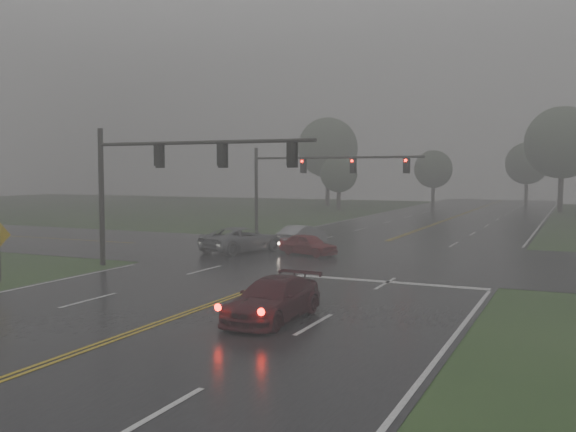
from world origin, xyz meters
The scene contains 16 objects.
ground centered at (0.00, 0.00, 0.00)m, with size 180.00×180.00×0.00m, color #29471E.
main_road centered at (0.00, 20.00, 0.00)m, with size 18.00×160.00×0.02m, color black.
cross_street centered at (0.00, 22.00, 0.00)m, with size 120.00×14.00×0.02m, color black.
stop_bar centered at (4.50, 14.40, 0.00)m, with size 8.50×0.50×0.01m, color silver.
sedan_maroon centered at (3.05, 6.05, 0.00)m, with size 1.87×4.59×1.33m, color #3F0B13.
sedan_red centered at (-2.09, 21.20, 0.00)m, with size 1.44×3.58×1.22m, color maroon.
sedan_silver centered at (-4.20, 25.27, 0.00)m, with size 1.39×3.99×1.32m, color #999AA0.
car_grey centered at (-6.20, 20.92, 0.00)m, with size 2.45×5.32×1.48m, color slate.
signal_gantry_near centered at (-6.59, 13.40, 4.86)m, with size 11.88×0.30×6.95m.
signal_gantry_far centered at (-6.19, 30.45, 4.62)m, with size 12.76×0.33×6.53m.
sign_diamond_west centered at (-10.78, 7.56, 1.76)m, with size 1.07×0.26×2.61m.
tree_nw_a centered at (-15.50, 62.88, 4.43)m, with size 4.59×4.59×6.75m.
tree_ne_a centered at (9.78, 68.63, 8.09)m, with size 8.37×8.37×12.29m.
tree_n_mid centered at (-6.76, 77.02, 5.07)m, with size 5.26×5.26×7.72m.
tree_nw_b centered at (-20.13, 71.05, 8.04)m, with size 8.31×8.31×12.21m.
tree_n_far centered at (4.67, 87.07, 5.91)m, with size 6.12×6.12×8.99m.
Camera 1 is at (11.96, -12.23, 4.79)m, focal length 40.00 mm.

